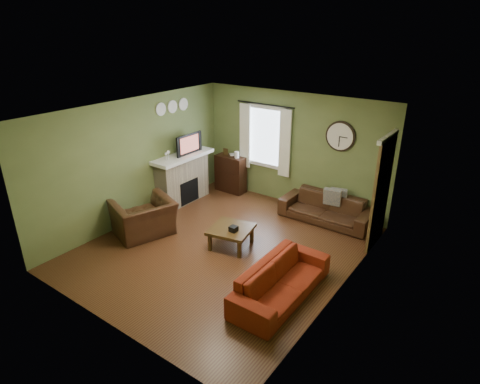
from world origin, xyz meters
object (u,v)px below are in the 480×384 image
Objects in this scene: sofa_red at (281,281)px; armchair at (144,218)px; bookshelf at (231,174)px; coffee_table at (231,237)px; sofa_brown at (326,209)px.

armchair is (-3.25, 0.12, 0.08)m from sofa_red.
bookshelf is 1.23× the size of coffee_table.
coffee_table is at bearing -52.84° from bookshelf.
bookshelf is 0.82× the size of armchair.
sofa_brown reaches higher than coffee_table.
sofa_red reaches higher than coffee_table.
bookshelf is 0.47× the size of sofa_red.
bookshelf reaches higher than sofa_red.
sofa_brown is 1.01× the size of sofa_red.
armchair is at bearing -159.72° from coffee_table.
sofa_red is 2.60× the size of coffee_table.
sofa_brown is 2.29m from coffee_table.
sofa_brown is 2.62× the size of coffee_table.
sofa_brown reaches higher than sofa_red.
armchair is 1.50× the size of coffee_table.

